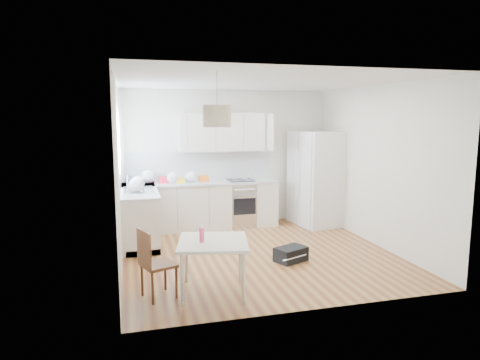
# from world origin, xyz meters

# --- Properties ---
(floor) EXTENTS (4.20, 4.20, 0.00)m
(floor) POSITION_xyz_m (0.00, 0.00, 0.00)
(floor) COLOR brown
(floor) RESTS_ON ground
(ceiling) EXTENTS (4.20, 4.20, 0.00)m
(ceiling) POSITION_xyz_m (0.00, 0.00, 2.70)
(ceiling) COLOR white
(ceiling) RESTS_ON wall_back
(wall_back) EXTENTS (4.20, 0.00, 4.20)m
(wall_back) POSITION_xyz_m (0.00, 2.10, 1.35)
(wall_back) COLOR white
(wall_back) RESTS_ON floor
(wall_left) EXTENTS (0.00, 4.20, 4.20)m
(wall_left) POSITION_xyz_m (-2.10, 0.00, 1.35)
(wall_left) COLOR white
(wall_left) RESTS_ON floor
(wall_right) EXTENTS (0.00, 4.20, 4.20)m
(wall_right) POSITION_xyz_m (2.10, 0.00, 1.35)
(wall_right) COLOR white
(wall_right) RESTS_ON floor
(window_glassblock) EXTENTS (0.02, 1.00, 1.00)m
(window_glassblock) POSITION_xyz_m (-2.09, 1.15, 1.75)
(window_glassblock) COLOR #BFE0F9
(window_glassblock) RESTS_ON wall_left
(cabinets_back) EXTENTS (3.00, 0.60, 0.88)m
(cabinets_back) POSITION_xyz_m (-0.60, 1.80, 0.44)
(cabinets_back) COLOR silver
(cabinets_back) RESTS_ON floor
(cabinets_left) EXTENTS (0.60, 1.80, 0.88)m
(cabinets_left) POSITION_xyz_m (-1.80, 1.20, 0.44)
(cabinets_left) COLOR silver
(cabinets_left) RESTS_ON floor
(counter_back) EXTENTS (3.02, 0.64, 0.04)m
(counter_back) POSITION_xyz_m (-0.60, 1.80, 0.90)
(counter_back) COLOR #B0B3B5
(counter_back) RESTS_ON cabinets_back
(counter_left) EXTENTS (0.64, 1.82, 0.04)m
(counter_left) POSITION_xyz_m (-1.80, 1.20, 0.90)
(counter_left) COLOR #B0B3B5
(counter_left) RESTS_ON cabinets_left
(backsplash_back) EXTENTS (3.00, 0.01, 0.58)m
(backsplash_back) POSITION_xyz_m (-0.60, 2.09, 1.21)
(backsplash_back) COLOR white
(backsplash_back) RESTS_ON wall_back
(backsplash_left) EXTENTS (0.01, 1.80, 0.58)m
(backsplash_left) POSITION_xyz_m (-2.09, 1.20, 1.21)
(backsplash_left) COLOR white
(backsplash_left) RESTS_ON wall_left
(upper_cabinets) EXTENTS (1.70, 0.32, 0.75)m
(upper_cabinets) POSITION_xyz_m (-0.15, 1.94, 1.88)
(upper_cabinets) COLOR silver
(upper_cabinets) RESTS_ON wall_back
(range_oven) EXTENTS (0.50, 0.61, 0.88)m
(range_oven) POSITION_xyz_m (0.20, 1.80, 0.44)
(range_oven) COLOR silver
(range_oven) RESTS_ON floor
(sink) EXTENTS (0.50, 0.80, 0.16)m
(sink) POSITION_xyz_m (-1.80, 1.15, 0.92)
(sink) COLOR silver
(sink) RESTS_ON counter_left
(refrigerator) EXTENTS (1.01, 1.05, 1.89)m
(refrigerator) POSITION_xyz_m (1.71, 1.49, 0.94)
(refrigerator) COLOR white
(refrigerator) RESTS_ON floor
(dining_table) EXTENTS (1.00, 1.00, 0.66)m
(dining_table) POSITION_xyz_m (-0.99, -1.33, 0.60)
(dining_table) COLOR beige
(dining_table) RESTS_ON floor
(dining_chair) EXTENTS (0.47, 0.47, 0.86)m
(dining_chair) POSITION_xyz_m (-1.65, -1.30, 0.43)
(dining_chair) COLOR #462215
(dining_chair) RESTS_ON floor
(drink_bottle) EXTENTS (0.07, 0.07, 0.21)m
(drink_bottle) POSITION_xyz_m (-1.13, -1.35, 0.77)
(drink_bottle) COLOR #DA3C70
(drink_bottle) RESTS_ON dining_table
(gym_bag) EXTENTS (0.55, 0.47, 0.22)m
(gym_bag) POSITION_xyz_m (0.38, -0.48, 0.11)
(gym_bag) COLOR black
(gym_bag) RESTS_ON floor
(pendant_lamp) EXTENTS (0.36, 0.36, 0.26)m
(pendant_lamp) POSITION_xyz_m (-0.92, -1.27, 2.18)
(pendant_lamp) COLOR beige
(pendant_lamp) RESTS_ON ceiling
(grocery_bag_a) EXTENTS (0.28, 0.24, 0.25)m
(grocery_bag_a) POSITION_xyz_m (-1.60, 1.87, 1.05)
(grocery_bag_a) COLOR silver
(grocery_bag_a) RESTS_ON counter_back
(grocery_bag_b) EXTENTS (0.24, 0.20, 0.21)m
(grocery_bag_b) POSITION_xyz_m (-1.14, 1.75, 1.03)
(grocery_bag_b) COLOR silver
(grocery_bag_b) RESTS_ON counter_back
(grocery_bag_c) EXTENTS (0.24, 0.20, 0.21)m
(grocery_bag_c) POSITION_xyz_m (-0.79, 1.79, 1.03)
(grocery_bag_c) COLOR silver
(grocery_bag_c) RESTS_ON counter_back
(grocery_bag_d) EXTENTS (0.24, 0.20, 0.21)m
(grocery_bag_d) POSITION_xyz_m (-1.80, 1.37, 1.03)
(grocery_bag_d) COLOR silver
(grocery_bag_d) RESTS_ON counter_back
(grocery_bag_e) EXTENTS (0.25, 0.22, 0.23)m
(grocery_bag_e) POSITION_xyz_m (-1.84, 0.98, 1.03)
(grocery_bag_e) COLOR silver
(grocery_bag_e) RESTS_ON counter_left
(snack_orange) EXTENTS (0.19, 0.13, 0.12)m
(snack_orange) POSITION_xyz_m (-0.54, 1.83, 0.98)
(snack_orange) COLOR orange
(snack_orange) RESTS_ON counter_back
(snack_yellow) EXTENTS (0.17, 0.11, 0.11)m
(snack_yellow) POSITION_xyz_m (-1.02, 1.74, 0.98)
(snack_yellow) COLOR yellow
(snack_yellow) RESTS_ON counter_back
(snack_red) EXTENTS (0.19, 0.13, 0.12)m
(snack_red) POSITION_xyz_m (-1.31, 1.85, 0.98)
(snack_red) COLOR red
(snack_red) RESTS_ON counter_back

